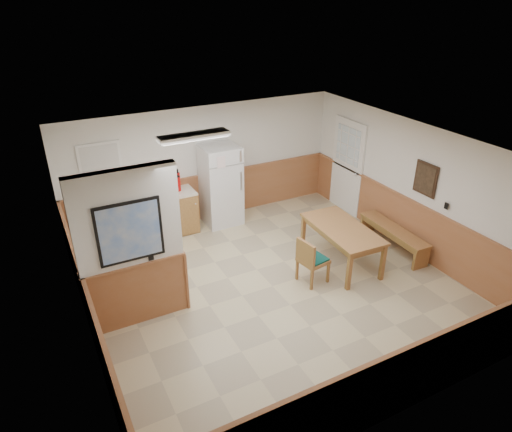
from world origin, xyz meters
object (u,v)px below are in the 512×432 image
dining_bench (394,233)px  fire_extinguisher (177,181)px  dining_table (342,232)px  dining_chair (310,258)px  soap_bottle (107,200)px  refrigerator (221,185)px

dining_bench → fire_extinguisher: 4.42m
dining_table → dining_bench: size_ratio=1.01×
dining_bench → dining_chair: bearing=-172.2°
dining_bench → fire_extinguisher: fire_extinguisher is taller
dining_chair → soap_bottle: soap_bottle is taller
dining_chair → fire_extinguisher: (-1.32, 2.90, 0.61)m
refrigerator → dining_table: (1.28, -2.55, -0.21)m
dining_table → soap_bottle: 4.46m
fire_extinguisher → dining_table: bearing=-71.8°
dining_table → soap_bottle: bearing=147.6°
refrigerator → soap_bottle: refrigerator is taller
refrigerator → fire_extinguisher: refrigerator is taller
refrigerator → soap_bottle: size_ratio=7.39×
dining_bench → soap_bottle: soap_bottle is taller
refrigerator → dining_bench: (2.51, -2.61, -0.52)m
refrigerator → soap_bottle: bearing=179.6°
soap_bottle → refrigerator: bearing=-0.2°
dining_chair → fire_extinguisher: size_ratio=1.81×
fire_extinguisher → dining_bench: bearing=-59.8°
dining_table → dining_bench: bearing=-0.1°
dining_table → dining_chair: size_ratio=1.99×
dining_chair → soap_bottle: 3.98m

